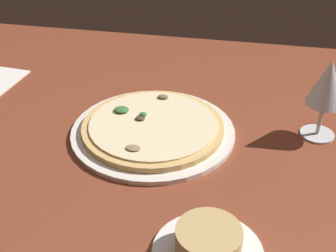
{
  "coord_description": "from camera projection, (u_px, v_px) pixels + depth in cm",
  "views": [
    {
      "loc": [
        -11.71,
        73.49,
        56.08
      ],
      "look_at": [
        3.36,
        -1.15,
        7.0
      ],
      "focal_mm": 48.85,
      "sensor_mm": 36.0,
      "label": 1
    }
  ],
  "objects": [
    {
      "name": "ramekin_on_saucer",
      "position": [
        208.0,
        245.0,
        0.66
      ],
      "size": [
        16.38,
        16.38,
        5.03
      ],
      "color": "white",
      "rests_on": "dining_table"
    },
    {
      "name": "pizza_main",
      "position": [
        153.0,
        129.0,
        0.93
      ],
      "size": [
        33.4,
        33.4,
        3.38
      ],
      "color": "silver",
      "rests_on": "dining_table"
    },
    {
      "name": "wine_glass_far",
      "position": [
        327.0,
        85.0,
        0.87
      ],
      "size": [
        7.43,
        7.43,
        16.64
      ],
      "color": "silver",
      "rests_on": "dining_table"
    },
    {
      "name": "dining_table",
      "position": [
        183.0,
        152.0,
        0.92
      ],
      "size": [
        150.0,
        110.0,
        4.0
      ],
      "primitive_type": "cube",
      "color": "brown",
      "rests_on": "ground"
    }
  ]
}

